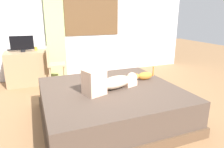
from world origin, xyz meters
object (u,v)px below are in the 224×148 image
Objects in this scene: desk at (28,68)px; cup at (36,48)px; bed at (111,104)px; cat at (144,76)px; tv_monitor at (22,44)px; chair_by_desk at (53,63)px; person_lying at (110,82)px.

cup is at bearing 25.98° from desk.
cat reaches higher than bed.
desk is 0.55m from tv_monitor.
cat is 2.18m from chair_by_desk.
person_lying is 11.13× the size of cup.
cat is at bearing -54.66° from chair_by_desk.
cat is at bearing -48.17° from tv_monitor.
person_lying is at bearing -118.88° from bed.
chair_by_desk is (-0.58, 1.98, -0.11)m from person_lying.
desk is (-1.79, 2.06, -0.20)m from cat.
tv_monitor is (-1.17, 2.27, 0.31)m from person_lying.
desk is 0.62m from chair_by_desk.
chair_by_desk reaches higher than cat.
person_lying is 1.03× the size of desk.
tv_monitor is 0.33m from cup.
chair_by_desk reaches higher than desk.
person_lying is (-0.02, -0.04, 0.37)m from bed.
bed is 23.78× the size of cup.
tv_monitor is 0.56× the size of chair_by_desk.
tv_monitor is at bearing 131.83° from cat.
person_lying reaches higher than cat.
person_lying is at bearing -63.77° from desk.
bed is at bearing -68.59° from cup.
cat is (0.66, 0.17, 0.32)m from bed.
cup is 0.10× the size of chair_by_desk.
tv_monitor is at bearing 118.14° from bed.
desk is 1.05× the size of chair_by_desk.
cup reaches higher than bed.
bed is 2.62m from tv_monitor.
bed is at bearing -165.83° from cat.
cup is at bearing 128.25° from chair_by_desk.
chair_by_desk is at bearing -28.27° from desk.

